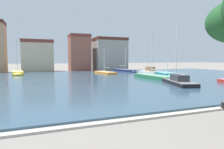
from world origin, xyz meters
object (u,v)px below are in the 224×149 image
at_px(sailboat_white, 148,71).
at_px(sailboat_orange, 104,73).
at_px(sailboat_black, 176,81).
at_px(sailboat_green, 151,77).
at_px(sailboat_teal, 167,75).
at_px(sailboat_yellow, 18,73).
at_px(sailboat_navy, 126,71).
at_px(mooring_bollard, 223,106).

xyz_separation_m(sailboat_white, sailboat_orange, (-9.94, 1.99, -0.21)).
height_order(sailboat_black, sailboat_green, sailboat_black).
xyz_separation_m(sailboat_black, sailboat_teal, (5.94, 9.72, -0.05)).
bearing_deg(sailboat_yellow, sailboat_orange, -10.95).
height_order(sailboat_orange, sailboat_navy, sailboat_navy).
bearing_deg(sailboat_teal, sailboat_orange, 131.20).
bearing_deg(sailboat_black, sailboat_yellow, 131.04).
distance_m(sailboat_black, sailboat_orange, 20.15).
bearing_deg(sailboat_black, sailboat_teal, 58.56).
height_order(sailboat_navy, mooring_bollard, sailboat_navy).
bearing_deg(sailboat_navy, sailboat_black, -99.28).
relative_size(sailboat_yellow, sailboat_white, 1.00).
distance_m(sailboat_white, sailboat_green, 12.45).
xyz_separation_m(sailboat_yellow, sailboat_orange, (17.26, -3.34, -0.11)).
xyz_separation_m(sailboat_yellow, sailboat_teal, (26.20, -13.55, -0.00)).
bearing_deg(sailboat_black, sailboat_orange, 98.55).
bearing_deg(sailboat_white, sailboat_yellow, 168.92).
distance_m(sailboat_green, sailboat_orange, 13.36).
xyz_separation_m(sailboat_green, sailboat_teal, (5.15, 2.60, 0.02)).
bearing_deg(sailboat_black, sailboat_navy, 80.72).
bearing_deg(sailboat_green, sailboat_white, 60.35).
bearing_deg(sailboat_green, sailboat_teal, 26.76).
height_order(sailboat_green, sailboat_teal, sailboat_teal).
height_order(sailboat_black, sailboat_navy, sailboat_black).
bearing_deg(sailboat_navy, sailboat_teal, -80.83).
height_order(sailboat_black, mooring_bollard, sailboat_black).
distance_m(sailboat_white, mooring_bollard, 31.36).
bearing_deg(sailboat_teal, sailboat_green, -153.24).
height_order(sailboat_yellow, sailboat_orange, sailboat_yellow).
xyz_separation_m(sailboat_yellow, sailboat_navy, (24.04, -0.14, -0.02)).
distance_m(sailboat_black, sailboat_teal, 11.39).
relative_size(sailboat_teal, sailboat_navy, 1.02).
relative_size(sailboat_orange, mooring_bollard, 15.23).
distance_m(sailboat_green, mooring_bollard, 19.07).
height_order(sailboat_white, mooring_bollard, sailboat_white).
bearing_deg(sailboat_teal, sailboat_white, 83.02).
relative_size(sailboat_white, sailboat_teal, 0.93).
distance_m(sailboat_navy, mooring_bollard, 35.27).
height_order(sailboat_yellow, mooring_bollard, sailboat_yellow).
height_order(sailboat_green, sailboat_navy, sailboat_green).
bearing_deg(mooring_bollard, sailboat_navy, 75.41).
relative_size(sailboat_black, mooring_bollard, 17.95).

